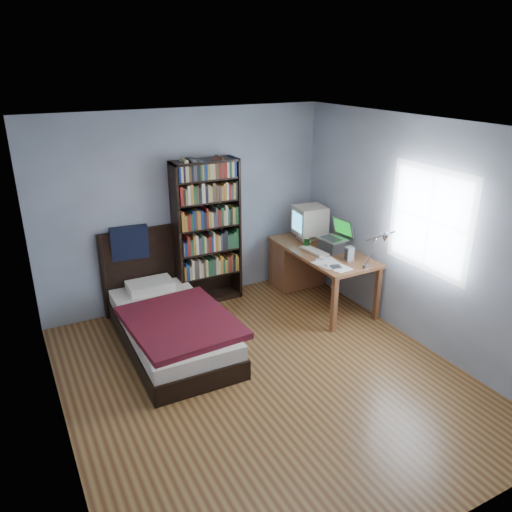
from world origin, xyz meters
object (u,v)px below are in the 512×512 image
object	(u,v)px
bed	(169,322)
soda_can	(307,243)
crt_monitor	(309,221)
laptop	(333,242)
bookshelf	(207,233)
keyboard	(314,251)
speaker	(349,254)
desk_lamp	(382,241)
desk	(303,261)

from	to	relation	value
bed	soda_can	bearing A→B (deg)	6.85
crt_monitor	laptop	world-z (taller)	crt_monitor
laptop	bookshelf	world-z (taller)	bookshelf
keyboard	speaker	bearing A→B (deg)	-70.51
desk_lamp	keyboard	distance (m)	1.18
desk_lamp	bookshelf	xyz separation A→B (m)	(-1.29, 1.83, -0.26)
desk	speaker	world-z (taller)	speaker
desk	desk_lamp	bearing A→B (deg)	-90.37
speaker	soda_can	world-z (taller)	speaker
desk	bed	distance (m)	2.19
keyboard	bookshelf	world-z (taller)	bookshelf
laptop	keyboard	bearing A→B (deg)	162.78
desk_lamp	bookshelf	world-z (taller)	bookshelf
desk	speaker	xyz separation A→B (m)	(0.08, -0.89, 0.40)
desk_lamp	bed	bearing A→B (deg)	154.07
soda_can	laptop	bearing A→B (deg)	-49.12
keyboard	soda_can	distance (m)	0.20
laptop	speaker	world-z (taller)	laptop
soda_can	bed	distance (m)	2.09
desk	soda_can	xyz separation A→B (m)	(-0.13, -0.26, 0.38)
desk_lamp	soda_can	world-z (taller)	desk_lamp
soda_can	keyboard	bearing A→B (deg)	-93.26
speaker	bed	distance (m)	2.31
desk	crt_monitor	distance (m)	0.58
crt_monitor	bed	bearing A→B (deg)	-167.02
desk	keyboard	bearing A→B (deg)	-106.88
laptop	desk_lamp	size ratio (longest dim) A/B	0.71
keyboard	bed	world-z (taller)	bed
keyboard	soda_can	size ratio (longest dim) A/B	3.30
keyboard	bookshelf	bearing A→B (deg)	139.82
keyboard	bookshelf	distance (m)	1.40
keyboard	speaker	world-z (taller)	speaker
desk	bookshelf	xyz separation A→B (m)	(-1.30, 0.30, 0.53)
desk_lamp	bed	world-z (taller)	desk_lamp
desk	soda_can	size ratio (longest dim) A/B	12.57
laptop	bed	world-z (taller)	bed
speaker	desk	bearing A→B (deg)	98.72
bookshelf	speaker	bearing A→B (deg)	-40.82
laptop	soda_can	distance (m)	0.35
desk_lamp	keyboard	bearing A→B (deg)	96.76
desk	soda_can	world-z (taller)	soda_can
soda_can	bookshelf	bearing A→B (deg)	154.27
laptop	speaker	xyz separation A→B (m)	(-0.02, -0.36, -0.03)
bed	desk	bearing A→B (deg)	13.36
crt_monitor	bed	world-z (taller)	crt_monitor
crt_monitor	soda_can	bearing A→B (deg)	-127.32
bookshelf	desk_lamp	bearing A→B (deg)	-54.97
speaker	crt_monitor	bearing A→B (deg)	93.77
desk	crt_monitor	bearing A→B (deg)	2.16
laptop	bed	size ratio (longest dim) A/B	0.20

